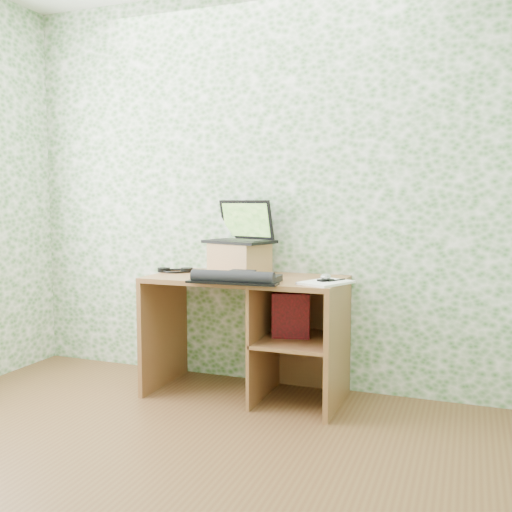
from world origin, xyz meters
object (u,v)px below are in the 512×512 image
at_px(desk, 259,319).
at_px(keyboard, 237,278).
at_px(laptop, 242,233).
at_px(riser, 240,258).
at_px(notepad, 326,283).

relative_size(desk, keyboard, 2.23).
relative_size(laptop, keyboard, 0.89).
relative_size(riser, laptop, 0.68).
distance_m(riser, notepad, 0.69).
bearing_deg(laptop, riser, -73.28).
distance_m(desk, laptop, 0.58).
relative_size(laptop, notepad, 1.64).
bearing_deg(laptop, keyboard, -55.12).
xyz_separation_m(desk, riser, (-0.18, 0.12, 0.37)).
height_order(desk, keyboard, keyboard).
bearing_deg(keyboard, notepad, 10.12).
xyz_separation_m(riser, laptop, (-0.00, 0.04, 0.16)).
height_order(laptop, keyboard, laptop).
relative_size(keyboard, notepad, 1.85).
distance_m(riser, keyboard, 0.41).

